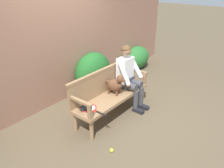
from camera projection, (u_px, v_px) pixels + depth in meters
The scene contains 13 objects.
ground_plane at pixel (112, 115), 4.60m from camera, with size 40.00×40.00×0.00m, color brown.
brick_garden_fence at pixel (61, 48), 4.90m from camera, with size 8.00×0.30×2.28m, color #936651.
hedge_bush_mid_left at pixel (93, 72), 5.38m from camera, with size 0.99×0.69×0.96m, color #1E5B23.
hedge_bush_far_left at pixel (137, 58), 6.79m from camera, with size 0.96×0.62×0.67m, color #286B2D.
garden_bench at pixel (112, 98), 4.43m from camera, with size 1.77×0.52×0.44m.
bench_backrest at pixel (103, 81), 4.43m from camera, with size 1.81×0.06×0.50m.
bench_armrest_left_end at pixel (84, 106), 3.67m from camera, with size 0.06×0.52×0.28m.
bench_armrest_right_end at pixel (140, 74), 4.86m from camera, with size 0.06×0.52×0.28m.
person_seated at pixel (128, 75), 4.65m from camera, with size 0.56×0.66×1.31m.
dog_on_bench at pixel (116, 84), 4.38m from camera, with size 0.24×0.42×0.42m.
tennis_racket at pixel (89, 108), 3.97m from camera, with size 0.29×0.56×0.03m.
baseball_glove at pixel (85, 108), 3.92m from camera, with size 0.22×0.17×0.09m, color black.
tennis_ball at pixel (112, 150), 3.62m from camera, with size 0.07×0.07×0.07m, color #CCDB33.
Camera 1 is at (-3.03, -2.42, 2.55)m, focal length 36.51 mm.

